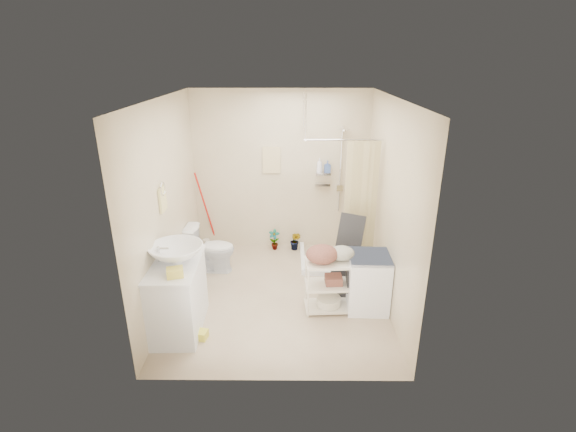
# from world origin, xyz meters

# --- Properties ---
(floor) EXTENTS (3.20, 3.20, 0.00)m
(floor) POSITION_xyz_m (0.00, 0.00, 0.00)
(floor) COLOR #BCA98D
(floor) RESTS_ON ground
(ceiling) EXTENTS (2.80, 3.20, 0.04)m
(ceiling) POSITION_xyz_m (0.00, 0.00, 2.60)
(ceiling) COLOR silver
(ceiling) RESTS_ON ground
(wall_back) EXTENTS (2.80, 0.04, 2.60)m
(wall_back) POSITION_xyz_m (0.00, 1.60, 1.30)
(wall_back) COLOR beige
(wall_back) RESTS_ON ground
(wall_front) EXTENTS (2.80, 0.04, 2.60)m
(wall_front) POSITION_xyz_m (0.00, -1.60, 1.30)
(wall_front) COLOR beige
(wall_front) RESTS_ON ground
(wall_left) EXTENTS (0.04, 3.20, 2.60)m
(wall_left) POSITION_xyz_m (-1.40, 0.00, 1.30)
(wall_left) COLOR beige
(wall_left) RESTS_ON ground
(wall_right) EXTENTS (0.04, 3.20, 2.60)m
(wall_right) POSITION_xyz_m (1.40, 0.00, 1.30)
(wall_right) COLOR beige
(wall_right) RESTS_ON ground
(vanity) EXTENTS (0.58, 1.00, 0.87)m
(vanity) POSITION_xyz_m (-1.16, -0.73, 0.43)
(vanity) COLOR silver
(vanity) RESTS_ON ground
(sink) EXTENTS (0.73, 0.73, 0.21)m
(sink) POSITION_xyz_m (-1.13, -0.70, 0.97)
(sink) COLOR silver
(sink) RESTS_ON vanity
(counter_basket) EXTENTS (0.20, 0.18, 0.10)m
(counter_basket) POSITION_xyz_m (-1.07, -1.04, 0.92)
(counter_basket) COLOR gold
(counter_basket) RESTS_ON vanity
(floor_basket) EXTENTS (0.28, 0.24, 0.14)m
(floor_basket) POSITION_xyz_m (-0.89, -0.93, 0.07)
(floor_basket) COLOR yellow
(floor_basket) RESTS_ON ground
(toilet) EXTENTS (0.72, 0.44, 0.72)m
(toilet) POSITION_xyz_m (-1.04, 0.71, 0.36)
(toilet) COLOR silver
(toilet) RESTS_ON ground
(mop) EXTENTS (0.14, 0.14, 1.33)m
(mop) POSITION_xyz_m (-1.28, 1.54, 0.66)
(mop) COLOR red
(mop) RESTS_ON ground
(potted_plant_a) EXTENTS (0.20, 0.15, 0.35)m
(potted_plant_a) POSITION_xyz_m (-0.12, 1.44, 0.18)
(potted_plant_a) COLOR brown
(potted_plant_a) RESTS_ON ground
(potted_plant_b) EXTENTS (0.23, 0.21, 0.33)m
(potted_plant_b) POSITION_xyz_m (0.24, 1.42, 0.16)
(potted_plant_b) COLOR #95592D
(potted_plant_b) RESTS_ON ground
(hanging_towel) EXTENTS (0.28, 0.03, 0.42)m
(hanging_towel) POSITION_xyz_m (-0.15, 1.58, 1.50)
(hanging_towel) COLOR beige
(hanging_towel) RESTS_ON wall_back
(towel_ring) EXTENTS (0.04, 0.22, 0.34)m
(towel_ring) POSITION_xyz_m (-1.38, -0.20, 1.47)
(towel_ring) COLOR #EAE08D
(towel_ring) RESTS_ON wall_left
(tp_holder) EXTENTS (0.08, 0.12, 0.14)m
(tp_holder) POSITION_xyz_m (-1.36, 0.05, 0.72)
(tp_holder) COLOR white
(tp_holder) RESTS_ON wall_left
(shower) EXTENTS (1.10, 1.10, 2.10)m
(shower) POSITION_xyz_m (0.85, 1.05, 1.05)
(shower) COLOR white
(shower) RESTS_ON ground
(shampoo_bottle_a) EXTENTS (0.09, 0.09, 0.23)m
(shampoo_bottle_a) POSITION_xyz_m (0.61, 1.51, 1.43)
(shampoo_bottle_a) COLOR white
(shampoo_bottle_a) RESTS_ON shower
(shampoo_bottle_b) EXTENTS (0.10, 0.10, 0.19)m
(shampoo_bottle_b) POSITION_xyz_m (0.74, 1.52, 1.41)
(shampoo_bottle_b) COLOR #3D589B
(shampoo_bottle_b) RESTS_ON shower
(washing_machine) EXTENTS (0.52, 0.54, 0.74)m
(washing_machine) POSITION_xyz_m (1.14, -0.27, 0.37)
(washing_machine) COLOR white
(washing_machine) RESTS_ON ground
(laundry_rack) EXTENTS (0.62, 0.38, 0.83)m
(laundry_rack) POSITION_xyz_m (0.64, -0.34, 0.41)
(laundry_rack) COLOR silver
(laundry_rack) RESTS_ON ground
(ironing_board) EXTENTS (0.34, 0.13, 1.17)m
(ironing_board) POSITION_xyz_m (0.89, 0.02, 0.58)
(ironing_board) COLOR black
(ironing_board) RESTS_ON ground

